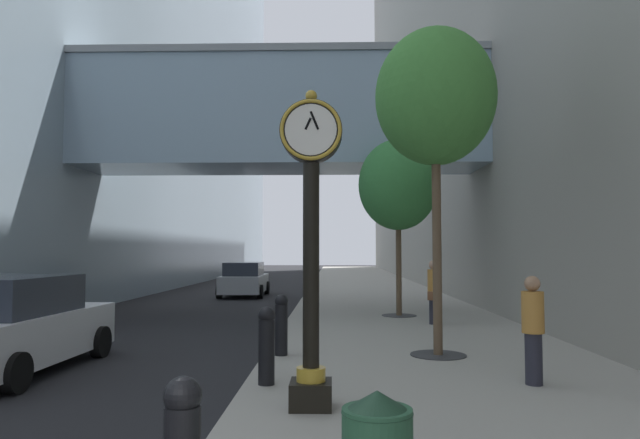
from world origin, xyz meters
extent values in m
plane|color=black|center=(0.00, 27.00, 0.00)|extent=(110.00, 110.00, 0.00)
cube|color=#9E998E|center=(3.33, 30.00, 0.07)|extent=(6.66, 80.00, 0.14)
cube|color=#849EB2|center=(-0.53, 18.48, 7.03)|extent=(14.98, 3.20, 3.78)
cube|color=gray|center=(-0.53, 18.48, 9.04)|extent=(14.98, 3.40, 0.24)
cube|color=black|center=(1.11, 5.78, 0.32)|extent=(0.55, 0.55, 0.35)
cylinder|color=gold|center=(1.11, 5.78, 0.58)|extent=(0.38, 0.38, 0.18)
cylinder|color=black|center=(1.11, 5.78, 2.03)|extent=(0.22, 0.22, 2.72)
cylinder|color=black|center=(1.11, 5.78, 3.81)|extent=(0.84, 0.28, 0.84)
torus|color=gold|center=(1.11, 5.62, 3.81)|extent=(0.82, 0.05, 0.82)
cylinder|color=white|center=(1.11, 5.63, 3.81)|extent=(0.69, 0.01, 0.69)
cylinder|color=white|center=(1.11, 5.93, 3.81)|extent=(0.69, 0.01, 0.69)
sphere|color=gold|center=(1.11, 5.78, 4.30)|extent=(0.16, 0.16, 0.16)
cube|color=black|center=(1.07, 5.62, 3.89)|extent=(0.10, 0.01, 0.17)
cube|color=black|center=(1.16, 5.62, 3.93)|extent=(0.13, 0.01, 0.25)
sphere|color=black|center=(0.36, 2.18, 1.21)|extent=(0.27, 0.27, 0.27)
cylinder|color=black|center=(0.36, 7.06, 0.64)|extent=(0.25, 0.25, 1.00)
sphere|color=black|center=(0.36, 7.06, 1.21)|extent=(0.27, 0.27, 0.27)
cylinder|color=black|center=(0.36, 9.50, 0.64)|extent=(0.25, 0.25, 1.00)
sphere|color=black|center=(0.36, 9.50, 1.21)|extent=(0.27, 0.27, 0.27)
cylinder|color=#333335|center=(3.47, 9.56, 0.15)|extent=(1.10, 1.10, 0.02)
cylinder|color=brown|center=(3.47, 9.56, 2.27)|extent=(0.18, 0.18, 4.27)
ellipsoid|color=#428438|center=(3.47, 9.56, 5.32)|extent=(2.42, 2.42, 2.79)
cylinder|color=#333335|center=(3.47, 16.31, 0.15)|extent=(1.10, 1.10, 0.02)
cylinder|color=brown|center=(3.47, 16.31, 1.75)|extent=(0.18, 0.18, 3.22)
ellipsoid|color=#387F3D|center=(3.47, 16.31, 4.31)|extent=(2.54, 2.54, 2.92)
cone|color=#183523|center=(1.73, 2.43, 1.11)|extent=(0.53, 0.53, 0.16)
cylinder|color=#23232D|center=(4.21, 14.29, 0.56)|extent=(0.35, 0.35, 0.85)
cylinder|color=#B77A33|center=(4.21, 14.29, 1.33)|extent=(0.45, 0.45, 0.69)
sphere|color=tan|center=(4.21, 14.29, 1.80)|extent=(0.26, 0.26, 0.26)
cube|color=brown|center=(4.12, 14.09, 0.95)|extent=(0.23, 0.19, 0.24)
cylinder|color=#23232D|center=(4.50, 7.15, 0.54)|extent=(0.34, 0.34, 0.79)
cylinder|color=#B77A33|center=(4.50, 7.15, 1.25)|extent=(0.44, 0.44, 0.64)
sphere|color=#9E7556|center=(4.50, 7.15, 1.69)|extent=(0.24, 0.24, 0.24)
cube|color=#B7BABF|center=(-2.91, 25.47, 0.61)|extent=(1.92, 4.18, 0.79)
cube|color=#282D38|center=(-2.91, 25.26, 1.31)|extent=(1.68, 2.35, 0.65)
cylinder|color=black|center=(-3.87, 26.88, 0.32)|extent=(0.23, 0.64, 0.64)
cylinder|color=black|center=(-1.99, 26.89, 0.32)|extent=(0.23, 0.64, 0.64)
cylinder|color=black|center=(-3.84, 24.04, 0.32)|extent=(0.23, 0.64, 0.64)
cylinder|color=black|center=(-1.96, 24.06, 0.32)|extent=(0.23, 0.64, 0.64)
cube|color=silver|center=(-4.39, 8.46, 0.64)|extent=(1.97, 4.42, 0.85)
cube|color=#282D38|center=(-4.40, 8.24, 1.40)|extent=(1.69, 2.49, 0.69)
cylinder|color=black|center=(-5.28, 9.97, 0.32)|extent=(0.24, 0.65, 0.64)
cylinder|color=black|center=(-3.43, 9.92, 0.32)|extent=(0.24, 0.65, 0.64)
cylinder|color=black|center=(-3.51, 6.95, 0.32)|extent=(0.24, 0.65, 0.64)
camera|label=1|loc=(1.42, -1.77, 2.21)|focal=31.77mm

